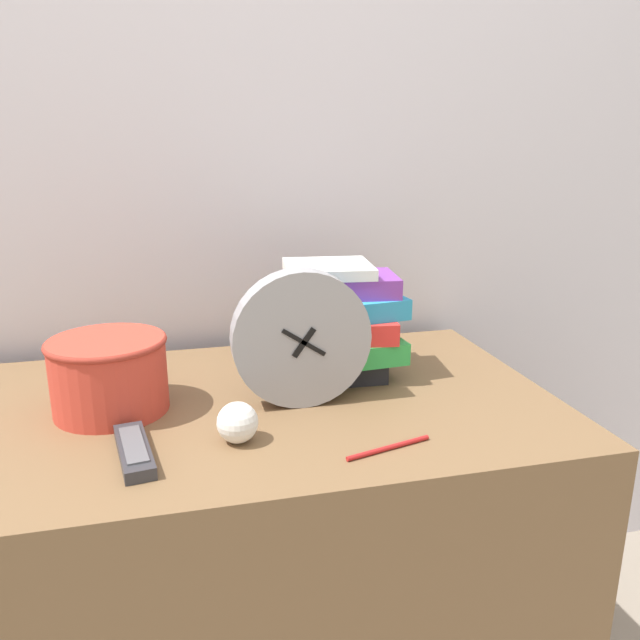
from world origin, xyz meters
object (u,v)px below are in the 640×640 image
Objects in this scene: book_stack at (339,322)px; pen at (389,448)px; basket at (109,372)px; tv_remote at (134,450)px; crumpled_paper_ball at (237,422)px; desk_clock at (301,339)px.

book_stack is 0.35m from pen.
book_stack is at bearing 9.14° from basket.
tv_remote is at bearing -76.59° from basket.
pen is at bearing -20.80° from crumpled_paper_ball.
book_stack is 1.47× the size of tv_remote.
basket is 0.27m from crumpled_paper_ball.
crumpled_paper_ball is 0.45× the size of pen.
basket is 0.20m from tv_remote.
crumpled_paper_ball is at bearing 4.61° from tv_remote.
basket is at bearing 103.41° from tv_remote.
book_stack is at bearing 49.85° from desk_clock.
crumpled_paper_ball is at bearing -40.49° from basket.
crumpled_paper_ball reaches higher than pen.
basket is at bearing -170.86° from book_stack.
tv_remote is at bearing -175.39° from crumpled_paper_ball.
desk_clock is 0.99× the size of book_stack.
basket is (-0.44, -0.07, -0.04)m from book_stack.
basket is 3.12× the size of crumpled_paper_ball.
book_stack is at bearing 33.19° from tv_remote.
basket reaches higher than pen.
book_stack reaches higher than crumpled_paper_ball.
crumpled_paper_ball is at bearing 159.20° from pen.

